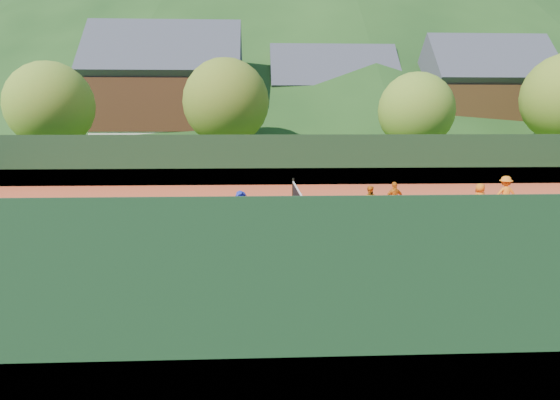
{
  "coord_description": "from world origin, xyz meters",
  "views": [
    {
      "loc": [
        -1.75,
        -17.74,
        3.91
      ],
      "look_at": [
        -0.92,
        0.0,
        1.03
      ],
      "focal_mm": 32.0,
      "sensor_mm": 36.0,
      "label": 1
    }
  ],
  "objects_px": {
    "chalet_left": "(168,100)",
    "student_a": "(369,202)",
    "chalet_mid": "(332,109)",
    "coach": "(242,221)",
    "tennis_net": "(305,214)",
    "student_d": "(505,194)",
    "student_c": "(480,200)",
    "chalet_right": "(483,105)",
    "student_b": "(394,199)",
    "ball_hopper": "(123,241)"
  },
  "relations": [
    {
      "from": "student_b",
      "to": "chalet_left",
      "type": "relative_size",
      "value": 0.1
    },
    {
      "from": "student_b",
      "to": "chalet_mid",
      "type": "bearing_deg",
      "value": -107.24
    },
    {
      "from": "student_c",
      "to": "chalet_right",
      "type": "xyz_separation_m",
      "value": [
        12.75,
        28.27,
        4.57
      ]
    },
    {
      "from": "tennis_net",
      "to": "chalet_right",
      "type": "relative_size",
      "value": 1.01
    },
    {
      "from": "student_c",
      "to": "student_d",
      "type": "relative_size",
      "value": 0.87
    },
    {
      "from": "student_c",
      "to": "tennis_net",
      "type": "height_order",
      "value": "student_c"
    },
    {
      "from": "student_a",
      "to": "student_d",
      "type": "distance_m",
      "value": 6.02
    },
    {
      "from": "student_b",
      "to": "student_d",
      "type": "distance_m",
      "value": 4.89
    },
    {
      "from": "student_b",
      "to": "student_c",
      "type": "height_order",
      "value": "student_b"
    },
    {
      "from": "coach",
      "to": "student_b",
      "type": "distance_m",
      "value": 8.02
    },
    {
      "from": "chalet_mid",
      "to": "chalet_right",
      "type": "height_order",
      "value": "chalet_right"
    },
    {
      "from": "student_a",
      "to": "tennis_net",
      "type": "relative_size",
      "value": 0.11
    },
    {
      "from": "student_d",
      "to": "tennis_net",
      "type": "bearing_deg",
      "value": 17.9
    },
    {
      "from": "chalet_mid",
      "to": "student_c",
      "type": "bearing_deg",
      "value": -87.79
    },
    {
      "from": "chalet_left",
      "to": "chalet_right",
      "type": "height_order",
      "value": "chalet_left"
    },
    {
      "from": "student_d",
      "to": "ball_hopper",
      "type": "distance_m",
      "value": 15.77
    },
    {
      "from": "coach",
      "to": "chalet_mid",
      "type": "xyz_separation_m",
      "value": [
        8.2,
        37.27,
        4.06
      ]
    },
    {
      "from": "tennis_net",
      "to": "ball_hopper",
      "type": "relative_size",
      "value": 12.07
    },
    {
      "from": "student_d",
      "to": "chalet_mid",
      "type": "xyz_separation_m",
      "value": [
        -2.69,
        31.48,
        4.2
      ]
    },
    {
      "from": "coach",
      "to": "chalet_right",
      "type": "xyz_separation_m",
      "value": [
        22.2,
        33.27,
        4.33
      ]
    },
    {
      "from": "student_d",
      "to": "chalet_right",
      "type": "height_order",
      "value": "chalet_right"
    },
    {
      "from": "tennis_net",
      "to": "chalet_right",
      "type": "bearing_deg",
      "value": 56.31
    },
    {
      "from": "student_d",
      "to": "chalet_right",
      "type": "distance_m",
      "value": 30.05
    },
    {
      "from": "student_d",
      "to": "chalet_mid",
      "type": "distance_m",
      "value": 31.88
    },
    {
      "from": "student_b",
      "to": "chalet_right",
      "type": "xyz_separation_m",
      "value": [
        16.17,
        28.0,
        4.54
      ]
    },
    {
      "from": "student_a",
      "to": "chalet_right",
      "type": "bearing_deg",
      "value": -103.99
    },
    {
      "from": "chalet_mid",
      "to": "coach",
      "type": "bearing_deg",
      "value": -102.42
    },
    {
      "from": "student_c",
      "to": "chalet_left",
      "type": "distance_m",
      "value": 33.48
    },
    {
      "from": "student_b",
      "to": "student_c",
      "type": "distance_m",
      "value": 3.43
    },
    {
      "from": "chalet_mid",
      "to": "chalet_right",
      "type": "bearing_deg",
      "value": -15.95
    },
    {
      "from": "tennis_net",
      "to": "student_b",
      "type": "bearing_deg",
      "value": 27.62
    },
    {
      "from": "student_d",
      "to": "chalet_mid",
      "type": "bearing_deg",
      "value": -83.36
    },
    {
      "from": "coach",
      "to": "chalet_mid",
      "type": "height_order",
      "value": "chalet_mid"
    },
    {
      "from": "coach",
      "to": "chalet_left",
      "type": "relative_size",
      "value": 0.13
    },
    {
      "from": "coach",
      "to": "chalet_mid",
      "type": "relative_size",
      "value": 0.14
    },
    {
      "from": "student_c",
      "to": "chalet_left",
      "type": "xyz_separation_m",
      "value": [
        -17.25,
        28.27,
        4.96
      ]
    },
    {
      "from": "student_d",
      "to": "student_b",
      "type": "bearing_deg",
      "value": 7.77
    },
    {
      "from": "student_b",
      "to": "ball_hopper",
      "type": "relative_size",
      "value": 1.39
    },
    {
      "from": "student_c",
      "to": "chalet_mid",
      "type": "distance_m",
      "value": 32.57
    },
    {
      "from": "tennis_net",
      "to": "student_a",
      "type": "bearing_deg",
      "value": 31.48
    },
    {
      "from": "student_d",
      "to": "tennis_net",
      "type": "xyz_separation_m",
      "value": [
        -8.69,
        -2.52,
        -0.27
      ]
    },
    {
      "from": "chalet_right",
      "to": "student_a",
      "type": "bearing_deg",
      "value": -121.37
    },
    {
      "from": "student_a",
      "to": "student_c",
      "type": "distance_m",
      "value": 4.52
    },
    {
      "from": "student_d",
      "to": "chalet_left",
      "type": "bearing_deg",
      "value": -54.02
    },
    {
      "from": "student_b",
      "to": "ball_hopper",
      "type": "bearing_deg",
      "value": 23.86
    },
    {
      "from": "student_c",
      "to": "ball_hopper",
      "type": "xyz_separation_m",
      "value": [
        -12.49,
        -6.62,
        0.08
      ]
    },
    {
      "from": "coach",
      "to": "student_d",
      "type": "height_order",
      "value": "coach"
    },
    {
      "from": "student_b",
      "to": "chalet_right",
      "type": "distance_m",
      "value": 32.65
    },
    {
      "from": "chalet_left",
      "to": "student_a",
      "type": "bearing_deg",
      "value": -65.8
    },
    {
      "from": "chalet_left",
      "to": "chalet_right",
      "type": "relative_size",
      "value": 1.16
    }
  ]
}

